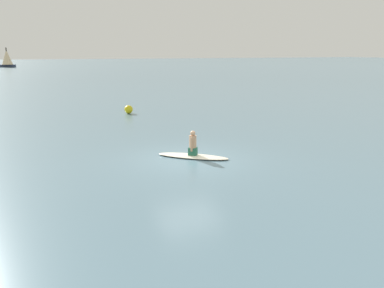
# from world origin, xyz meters

# --- Properties ---
(ground_plane) EXTENTS (400.00, 400.00, 0.00)m
(ground_plane) POSITION_xyz_m (0.00, 0.00, 0.00)
(ground_plane) COLOR slate
(surfboard) EXTENTS (2.40, 2.68, 0.09)m
(surfboard) POSITION_xyz_m (-0.24, 0.29, 0.05)
(surfboard) COLOR silver
(surfboard) RESTS_ON ground
(person_paddler) EXTENTS (0.41, 0.41, 0.98)m
(person_paddler) POSITION_xyz_m (-0.24, 0.29, 0.54)
(person_paddler) COLOR #26664C
(person_paddler) RESTS_ON surfboard
(sailboat_far_left) EXTENTS (3.17, 3.88, 4.91)m
(sailboat_far_left) POSITION_xyz_m (-99.35, -9.59, 2.32)
(sailboat_far_left) COLOR #2D3851
(sailboat_far_left) RESTS_ON ground
(buoy_marker) EXTENTS (0.56, 0.56, 0.56)m
(buoy_marker) POSITION_xyz_m (-12.14, 0.62, 0.28)
(buoy_marker) COLOR yellow
(buoy_marker) RESTS_ON ground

